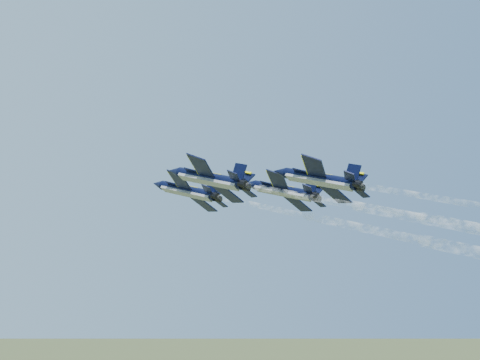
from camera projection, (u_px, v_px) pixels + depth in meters
name	position (u px, v px, depth m)	size (l,w,h in m)	color
jet_lead	(186.00, 191.00, 126.53)	(10.78, 16.55, 6.65)	black
jet_left	(208.00, 179.00, 109.32)	(10.78, 16.55, 6.65)	black
jet_right	(282.00, 191.00, 126.01)	(10.78, 16.55, 6.65)	black
jet_slot	(318.00, 179.00, 109.87)	(10.78, 16.55, 6.65)	black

